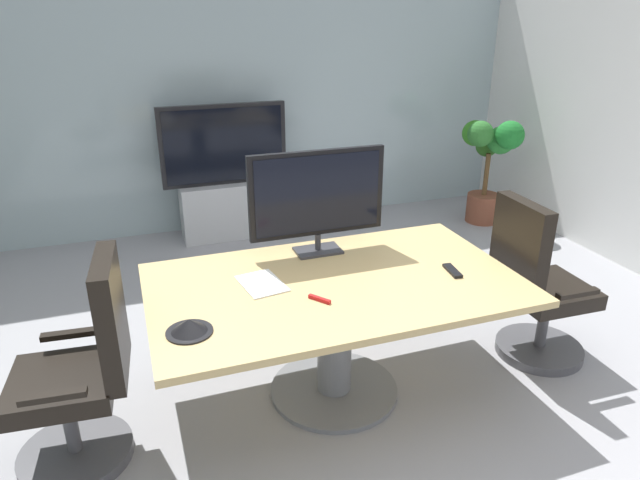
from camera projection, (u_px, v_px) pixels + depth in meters
ground_plane at (366, 403)px, 3.31m from camera, size 7.45×7.45×0.00m
wall_back_glass_partition at (238, 95)px, 5.61m from camera, size 5.93×0.10×2.66m
conference_table at (335, 310)px, 3.20m from camera, size 2.03×1.20×0.74m
office_chair_left at (83, 381)px, 2.76m from camera, size 0.61×0.59×1.09m
office_chair_right at (536, 294)px, 3.59m from camera, size 0.60×0.58×1.09m
tv_monitor at (317, 196)px, 3.38m from camera, size 0.84×0.18×0.64m
wall_display_unit at (227, 193)px, 5.56m from camera, size 1.20×0.36×1.31m
potted_plant at (489, 158)px, 5.80m from camera, size 0.57×0.61×1.11m
conference_phone at (189, 327)px, 2.63m from camera, size 0.22×0.22×0.07m
remote_control at (452, 271)px, 3.24m from camera, size 0.07×0.17×0.02m
whiteboard_marker at (319, 299)px, 2.92m from camera, size 0.09×0.12×0.02m
paper_notepad at (262, 284)px, 3.10m from camera, size 0.25×0.33×0.01m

